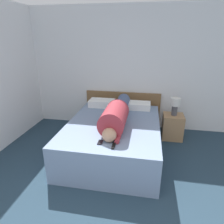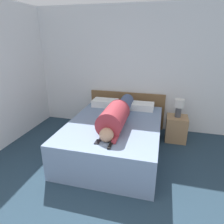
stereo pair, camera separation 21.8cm
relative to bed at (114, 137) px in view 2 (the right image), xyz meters
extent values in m
cube|color=white|center=(0.07, 1.26, 1.01)|extent=(5.45, 0.06, 2.60)
cube|color=#7589A8|center=(0.00, 0.00, 0.00)|extent=(1.56, 2.05, 0.58)
cube|color=brown|center=(0.00, 1.19, 0.11)|extent=(1.68, 0.04, 0.81)
cube|color=#A37A51|center=(1.09, 0.75, -0.04)|extent=(0.40, 0.38, 0.51)
cylinder|color=#4C4C51|center=(1.09, 0.75, 0.32)|extent=(0.11, 0.11, 0.20)
cylinder|color=silver|center=(1.09, 0.75, 0.49)|extent=(0.19, 0.19, 0.15)
sphere|color=tan|center=(0.06, -0.67, 0.40)|extent=(0.21, 0.21, 0.21)
cylinder|color=#992D38|center=(0.06, -0.26, 0.49)|extent=(0.39, 0.71, 0.39)
cylinder|color=#47567A|center=(0.06, 0.53, 0.42)|extent=(0.26, 0.85, 0.26)
cylinder|color=#992D38|center=(0.17, -0.62, 0.33)|extent=(0.07, 0.22, 0.07)
cube|color=white|center=(-0.40, 0.80, 0.36)|extent=(0.52, 0.32, 0.14)
cube|color=white|center=(0.37, 0.80, 0.36)|extent=(0.50, 0.32, 0.13)
cube|color=black|center=(0.14, -0.80, 0.30)|extent=(0.04, 0.15, 0.02)
cube|color=black|center=(-0.06, -0.73, 0.30)|extent=(0.06, 0.13, 0.01)
camera|label=1|loc=(0.55, -3.12, 1.68)|focal=32.00mm
camera|label=2|loc=(0.76, -3.07, 1.68)|focal=32.00mm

